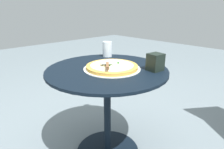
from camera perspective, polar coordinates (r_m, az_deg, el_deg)
name	(u,v)px	position (r m, az deg, el deg)	size (l,w,h in m)	color
patio_table	(107,95)	(1.39, -1.46, -6.27)	(0.84, 0.84, 0.71)	black
pizza_on_tray	(112,67)	(1.30, 0.00, 2.31)	(0.39, 0.39, 0.04)	silver
pizza_server	(107,64)	(1.24, -1.40, 3.20)	(0.19, 0.18, 0.02)	silver
drinking_cup	(107,49)	(1.63, -1.43, 7.64)	(0.08, 0.08, 0.13)	silver
napkin_dispenser	(155,62)	(1.28, 12.86, 3.65)	(0.09, 0.09, 0.11)	black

